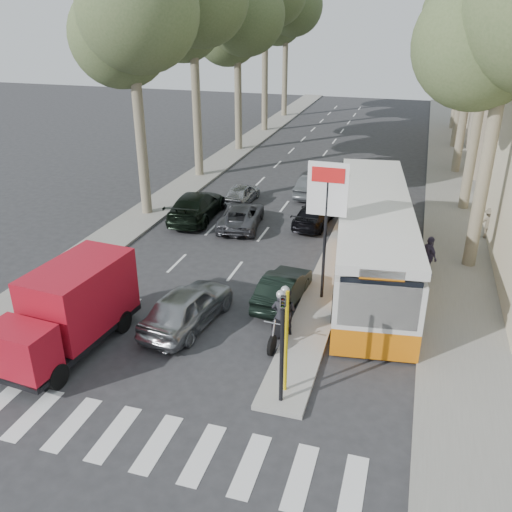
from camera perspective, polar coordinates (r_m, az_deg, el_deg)
The scene contains 25 objects.
ground at distance 18.46m, azimuth -6.18°, elevation -10.49°, with size 120.00×120.00×0.00m, color #28282B.
sidewalk_right at distance 40.27m, azimuth 19.81°, elevation 8.01°, with size 3.20×70.00×0.12m, color gray.
median_left at distance 45.39m, azimuth -1.94°, elevation 11.18°, with size 2.40×64.00×0.12m, color gray.
traffic_island at distance 27.09m, azimuth 9.23°, elevation 1.48°, with size 1.50×26.00×0.16m, color gray.
billboard at distance 20.23m, azimuth 7.42°, elevation 4.55°, with size 1.50×12.10×5.60m.
traffic_light_island at distance 15.01m, azimuth 2.79°, elevation -8.00°, with size 0.16×0.41×3.60m.
tree_l_a at distance 29.50m, azimuth -12.80°, elevation 23.69°, with size 7.40×7.20×14.10m.
tree_l_b at distance 36.77m, azimuth -6.50°, elevation 25.23°, with size 7.40×7.20×14.88m.
tree_l_c at distance 44.19m, azimuth -1.78°, elevation 23.88°, with size 7.40×7.20×13.71m.
tree_l_e at distance 59.63m, azimuth 3.37°, elevation 24.69°, with size 7.40×7.20×14.49m.
tree_r_c at distance 40.02m, azimuth 22.51°, elevation 21.64°, with size 7.40×7.20×13.32m.
tree_r_d at distance 48.01m, azimuth 22.24°, elevation 23.56°, with size 7.40×7.20×14.88m.
tree_r_e at distance 56.00m, azimuth 21.68°, elevation 22.84°, with size 7.40×7.20×14.10m.
silver_hatchback at distance 19.82m, azimuth -7.24°, elevation -5.27°, with size 1.81×4.49×1.53m, color #979A9E.
dark_hatchback at distance 21.22m, azimuth 2.84°, elevation -3.37°, with size 1.33×3.82×1.26m, color black.
queue_car_a at distance 28.68m, azimuth -1.58°, elevation 4.25°, with size 2.01×4.36×1.21m, color #45464C.
queue_car_b at distance 29.02m, azimuth 6.10°, elevation 4.31°, with size 1.63×4.00×1.16m, color black.
queue_car_c at distance 32.36m, azimuth -1.50°, elevation 6.61°, with size 1.38×3.43×1.17m, color #93969A.
queue_car_d at distance 33.73m, azimuth 6.07°, elevation 7.35°, with size 1.38×3.94×1.30m, color #4B4E52.
queue_car_e at distance 29.90m, azimuth -6.30°, elevation 5.28°, with size 2.12×5.22×1.51m, color black.
red_truck at distance 19.04m, azimuth -18.93°, elevation -5.23°, with size 2.49×5.55×2.88m.
city_bus at distance 23.41m, azimuth 12.14°, elevation 2.08°, with size 4.50×13.39×3.46m.
motorcycle at distance 18.84m, azimuth 2.82°, elevation -6.25°, with size 0.88×2.37×2.01m.
pedestrian_near at distance 24.09m, azimuth 17.73°, elevation -0.02°, with size 1.04×0.51×1.78m, color #3F3550.
pedestrian_far at distance 29.22m, azimuth 23.28°, elevation 3.19°, with size 1.00×0.45×1.55m, color #625A4A.
Camera 1 is at (6.22, -13.80, 10.56)m, focal length 38.00 mm.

